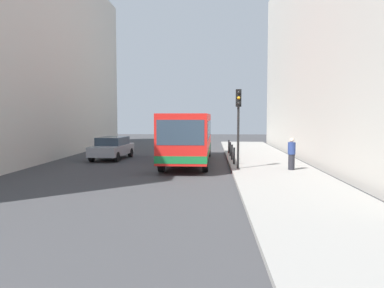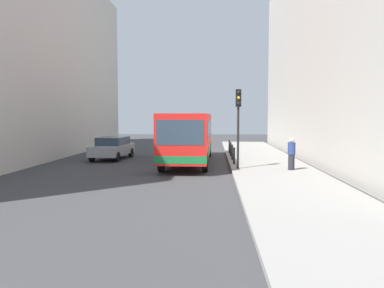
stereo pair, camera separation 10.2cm
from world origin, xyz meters
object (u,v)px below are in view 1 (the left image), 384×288
Objects in this scene: bollard_near at (234,156)px; bollard_mid at (232,152)px; pedestrian_near_signal at (292,154)px; traffic_light at (238,114)px; bollard_far at (230,149)px; car_beside_bus at (112,147)px; bollard_farthest at (229,147)px; bus at (189,135)px.

bollard_mid is (0.00, 2.24, 0.00)m from bollard_near.
traffic_light is at bearing -147.74° from pedestrian_near_signal.
traffic_light is 4.32× the size of bollard_near.
bollard_mid is at bearing -90.00° from bollard_far.
bollard_far is at bearing 90.91° from traffic_light.
car_beside_bus is 8.00m from bollard_mid.
bollard_far is 7.24m from pedestrian_near_signal.
bollard_mid is at bearing 175.61° from car_beside_bus.
bollard_far is at bearing 90.00° from bollard_mid.
bollard_far is 1.00× the size of bollard_farthest.
traffic_light is (8.00, -5.29, 2.22)m from car_beside_bus.
bollard_near is (7.90, -3.49, -0.16)m from car_beside_bus.
bus reaches higher than car_beside_bus.
bollard_farthest is (0.00, 2.24, 0.00)m from bollard_far.
pedestrian_near_signal reaches higher than bollard_far.
bus is at bearing 146.71° from bollard_near.
car_beside_bus is at bearing 171.05° from bollard_mid.
bollard_mid is 5.24m from pedestrian_near_signal.
bollard_mid is 0.59× the size of pedestrian_near_signal.
bollard_mid is 4.49m from bollard_farthest.
bus is at bearing 127.90° from traffic_light.
traffic_light is 3.39m from pedestrian_near_signal.
bollard_near is at bearing -90.00° from bollard_farthest.
pedestrian_near_signal is (2.67, -0.38, -2.05)m from traffic_light.
bollard_far is (-0.10, 6.29, -2.38)m from traffic_light.
car_beside_bus is (-5.23, 1.73, -0.94)m from bus.
bollard_near is at bearing -90.00° from bollard_far.
pedestrian_near_signal is at bearing -67.44° from bollard_far.
traffic_light is 6.73m from bollard_far.
car_beside_bus is at bearing 156.18° from bollard_near.
traffic_light is 4.32× the size of bollard_farthest.
car_beside_bus is 9.85m from traffic_light.
bollard_near is 3.55m from pedestrian_near_signal.
bollard_mid and bollard_far have the same top height.
traffic_light is (2.77, -3.56, 1.28)m from bus.
bus reaches higher than pedestrian_near_signal.
bollard_far is at bearing -168.23° from car_beside_bus.
car_beside_bus is at bearing -17.56° from bus.
bus is at bearing -169.67° from bollard_mid.
car_beside_bus reaches higher than bollard_far.
bus is 11.63× the size of bollard_far.
bollard_far and bollard_farthest have the same top height.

